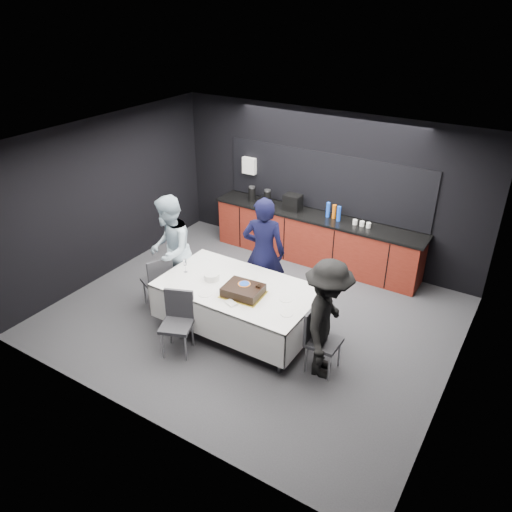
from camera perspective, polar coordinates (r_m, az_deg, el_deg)
The scene contains 18 objects.
ground at distance 8.01m, azimuth -0.38°, elevation -6.92°, with size 6.00×6.00×0.00m, color #3C3D41.
room_shell at distance 7.10m, azimuth -0.43°, elevation 5.43°, with size 6.04×5.04×2.82m.
kitchenette at distance 9.43m, azimuth 6.73°, elevation 2.47°, with size 4.10×0.64×2.05m.
party_table at distance 7.38m, azimuth -2.06°, elevation -4.36°, with size 2.32×1.32×0.78m.
cake_assembly at distance 7.06m, azimuth -1.47°, elevation -3.96°, with size 0.61×0.51×0.18m.
plate_stack at distance 7.46m, azimuth -5.10°, elevation -2.35°, with size 0.23×0.23×0.10m, color white.
loose_plate_near at distance 7.15m, azimuth -5.80°, elevation -4.29°, with size 0.21×0.21×0.01m, color white.
loose_plate_right_a at distance 7.01m, azimuth 3.45°, elevation -4.91°, with size 0.20×0.20×0.01m, color white.
loose_plate_right_b at distance 6.72m, azimuth 3.51°, elevation -6.57°, with size 0.18×0.18×0.01m, color white.
loose_plate_far at distance 7.52m, azimuth -0.57°, elevation -2.39°, with size 0.21×0.21×0.01m, color white.
fork_pile at distance 6.90m, azimuth -2.89°, elevation -5.40°, with size 0.17×0.11×0.03m, color white.
champagne_flute at distance 7.65m, azimuth -8.12°, elevation -0.79°, with size 0.06×0.06×0.22m.
chair_left at distance 8.10m, azimuth -11.08°, elevation -2.56°, with size 0.56×0.56×0.92m.
chair_right at distance 6.78m, azimuth 7.17°, elevation -8.98°, with size 0.42×0.42×0.92m.
chair_near at distance 7.15m, azimuth -8.92°, elevation -6.96°, with size 0.55×0.55×0.92m.
person_center at distance 7.89m, azimuth 0.88°, elevation 0.40°, with size 0.68×0.45×1.86m, color black.
person_left at distance 8.13m, azimuth -9.81°, elevation 0.68°, with size 0.88×0.69×1.81m, color #A6C0D1.
person_right at distance 6.54m, azimuth 8.10°, elevation -7.22°, with size 1.10×0.63×1.70m, color black.
Camera 1 is at (3.51, -5.53, 4.61)m, focal length 35.00 mm.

